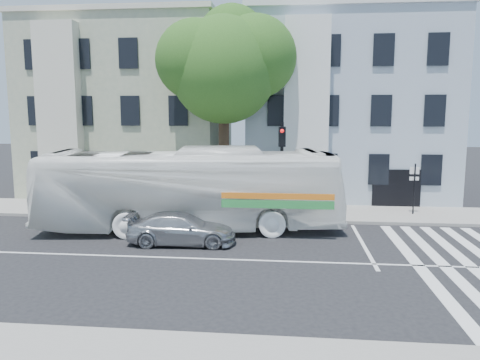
# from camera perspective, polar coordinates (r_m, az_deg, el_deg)

# --- Properties ---
(ground) EXTENTS (120.00, 120.00, 0.00)m
(ground) POSITION_cam_1_polar(r_m,az_deg,el_deg) (17.44, -5.78, -9.49)
(ground) COLOR black
(ground) RESTS_ON ground
(sidewalk_far) EXTENTS (80.00, 4.00, 0.15)m
(sidewalk_far) POSITION_cam_1_polar(r_m,az_deg,el_deg) (25.05, -2.09, -3.82)
(sidewalk_far) COLOR gray
(sidewalk_far) RESTS_ON ground
(building_left) EXTENTS (12.00, 10.00, 11.00)m
(building_left) POSITION_cam_1_polar(r_m,az_deg,el_deg) (32.95, -12.68, 8.37)
(building_left) COLOR #969E85
(building_left) RESTS_ON ground
(building_right) EXTENTS (12.00, 10.00, 11.00)m
(building_right) POSITION_cam_1_polar(r_m,az_deg,el_deg) (31.47, 12.56, 8.39)
(building_right) COLOR #A3B4C2
(building_right) RESTS_ON ground
(street_tree) EXTENTS (7.30, 5.90, 11.10)m
(street_tree) POSITION_cam_1_polar(r_m,az_deg,el_deg) (25.35, -1.81, 13.95)
(street_tree) COLOR #2D2116
(street_tree) RESTS_ON ground
(bus) EXTENTS (4.94, 13.79, 3.76)m
(bus) POSITION_cam_1_polar(r_m,az_deg,el_deg) (21.11, -6.07, -1.14)
(bus) COLOR white
(bus) RESTS_ON ground
(sedan) EXTENTS (1.99, 4.46, 1.27)m
(sedan) POSITION_cam_1_polar(r_m,az_deg,el_deg) (19.17, -7.17, -5.91)
(sedan) COLOR #B1B3B8
(sedan) RESTS_ON ground
(hedge) EXTENTS (8.52, 2.21, 0.70)m
(hedge) POSITION_cam_1_polar(r_m,az_deg,el_deg) (24.62, -14.75, -3.29)
(hedge) COLOR #1F551B
(hedge) RESTS_ON sidewalk_far
(traffic_signal) EXTENTS (0.50, 0.55, 4.82)m
(traffic_signal) POSITION_cam_1_polar(r_m,az_deg,el_deg) (23.07, 5.12, 2.77)
(traffic_signal) COLOR black
(traffic_signal) RESTS_ON ground
(far_sign_pole) EXTENTS (0.47, 0.16, 2.59)m
(far_sign_pole) POSITION_cam_1_polar(r_m,az_deg,el_deg) (25.38, 20.47, -0.25)
(far_sign_pole) COLOR black
(far_sign_pole) RESTS_ON sidewalk_far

